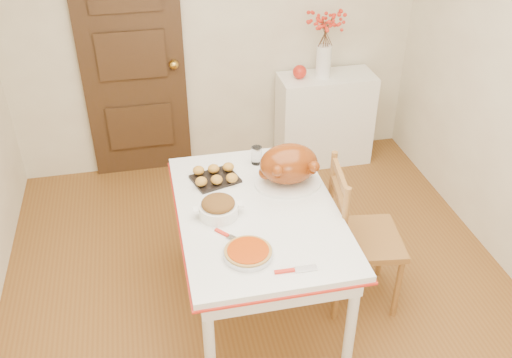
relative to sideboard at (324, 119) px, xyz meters
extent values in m
cube|color=brown|center=(-0.94, -1.78, -0.42)|extent=(3.50, 4.00, 0.00)
cube|color=#EBE4C3|center=(-0.94, 0.22, 0.83)|extent=(3.50, 0.00, 2.50)
cube|color=#392416|center=(-1.64, 0.19, 0.61)|extent=(0.85, 0.06, 2.06)
cube|color=white|center=(0.00, 0.00, 0.00)|extent=(0.84, 0.37, 0.84)
sphere|color=red|center=(-0.25, 0.00, 0.48)|extent=(0.12, 0.12, 0.12)
cylinder|color=#A52F02|center=(-1.14, -2.14, 0.43)|extent=(0.27, 0.27, 0.05)
cylinder|color=white|center=(-0.90, -1.25, 0.47)|extent=(0.08, 0.08, 0.12)
camera|label=1|loc=(-1.57, -4.33, 2.36)|focal=39.60mm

